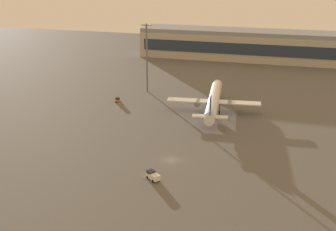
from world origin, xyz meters
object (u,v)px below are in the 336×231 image
(airplane_far_stand, at_px, (214,101))
(apron_light_west, at_px, (147,54))
(pushback_tug, at_px, (118,100))
(maintenance_van, at_px, (153,176))

(airplane_far_stand, xyz_separation_m, apron_light_west, (-32.26, 18.84, 12.06))
(pushback_tug, distance_m, apron_light_west, 24.39)
(pushback_tug, bearing_deg, maintenance_van, 97.72)
(airplane_far_stand, distance_m, apron_light_west, 39.25)
(airplane_far_stand, relative_size, maintenance_van, 10.10)
(apron_light_west, bearing_deg, airplane_far_stand, -30.29)
(apron_light_west, bearing_deg, maintenance_van, -70.80)
(maintenance_van, bearing_deg, pushback_tug, 69.75)
(airplane_far_stand, bearing_deg, maintenance_van, -101.86)
(pushback_tug, distance_m, maintenance_van, 67.37)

